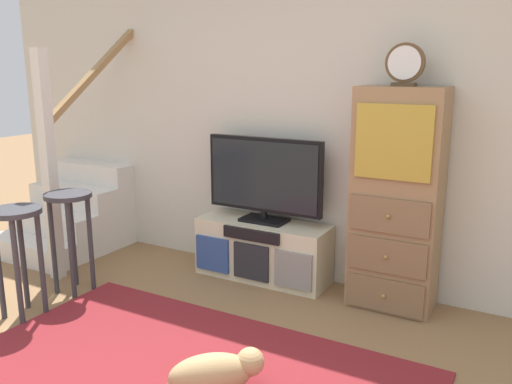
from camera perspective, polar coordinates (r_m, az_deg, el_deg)
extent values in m
cube|color=beige|center=(4.14, 6.24, 8.89)|extent=(6.40, 0.12, 2.70)
cube|color=beige|center=(4.27, 0.75, -6.24)|extent=(1.07, 0.36, 0.47)
cube|color=#2D4784|center=(4.30, -4.69, -6.66)|extent=(0.30, 0.02, 0.28)
cube|color=#232328|center=(4.13, -0.53, -7.51)|extent=(0.30, 0.02, 0.28)
cube|color=gray|center=(3.97, 3.99, -8.38)|extent=(0.30, 0.02, 0.28)
cube|color=black|center=(4.05, -0.54, -4.64)|extent=(0.48, 0.02, 0.09)
cube|color=black|center=(4.21, 0.89, -3.00)|extent=(0.36, 0.22, 0.02)
cylinder|color=black|center=(4.20, 0.90, -2.45)|extent=(0.05, 0.05, 0.06)
cube|color=black|center=(4.13, 0.91, 1.84)|extent=(0.97, 0.05, 0.58)
cube|color=black|center=(4.10, 0.72, 1.77)|extent=(0.92, 0.01, 0.53)
cube|color=#93704C|center=(3.76, 14.83, -0.89)|extent=(0.58, 0.34, 1.54)
cube|color=brown|center=(3.80, 13.56, -10.70)|extent=(0.53, 0.02, 0.24)
sphere|color=olive|center=(3.78, 13.48, -10.80)|extent=(0.03, 0.03, 0.03)
cube|color=brown|center=(3.70, 13.80, -6.70)|extent=(0.53, 0.02, 0.24)
sphere|color=olive|center=(3.68, 13.72, -6.79)|extent=(0.03, 0.03, 0.03)
cube|color=brown|center=(3.61, 14.04, -2.49)|extent=(0.53, 0.02, 0.24)
sphere|color=olive|center=(3.59, 13.97, -2.56)|extent=(0.03, 0.03, 0.03)
cube|color=#B79333|center=(3.51, 14.49, 5.17)|extent=(0.49, 0.02, 0.48)
cube|color=#4C3823|center=(3.64, 15.56, 11.04)|extent=(0.15, 0.08, 0.02)
cylinder|color=brown|center=(3.64, 15.69, 13.19)|extent=(0.25, 0.04, 0.25)
cylinder|color=silver|center=(3.61, 15.59, 13.20)|extent=(0.21, 0.01, 0.21)
cube|color=silver|center=(5.07, -23.04, -5.84)|extent=(0.90, 0.26, 0.19)
cube|color=silver|center=(5.19, -20.88, -4.10)|extent=(0.90, 0.26, 0.38)
cube|color=silver|center=(5.33, -18.84, -2.43)|extent=(0.90, 0.26, 0.57)
cube|color=silver|center=(5.47, -16.91, -0.86)|extent=(0.90, 0.26, 0.76)
cube|color=silver|center=(5.63, -15.08, 0.64)|extent=(0.90, 0.26, 0.95)
cube|color=silver|center=(4.41, -21.30, 2.42)|extent=(0.09, 0.09, 1.80)
cube|color=#9E7547|center=(4.78, -15.99, 13.24)|extent=(0.06, 1.33, 0.99)
cylinder|color=#333338|center=(3.80, -24.19, -7.93)|extent=(0.04, 0.04, 0.72)
cylinder|color=#333338|center=(4.05, -23.68, -6.62)|extent=(0.04, 0.04, 0.72)
cylinder|color=#333338|center=(3.91, -22.00, -7.17)|extent=(0.04, 0.04, 0.72)
cylinder|color=#333338|center=(3.82, -24.45, -1.91)|extent=(0.34, 0.34, 0.03)
cylinder|color=#333338|center=(4.22, -20.90, -5.51)|extent=(0.04, 0.04, 0.73)
cylinder|color=#333338|center=(4.08, -19.20, -5.99)|extent=(0.04, 0.04, 0.73)
cylinder|color=#333338|center=(4.34, -19.02, -4.87)|extent=(0.04, 0.04, 0.73)
cylinder|color=#333338|center=(4.20, -17.30, -5.31)|extent=(0.04, 0.04, 0.73)
cylinder|color=#333338|center=(4.11, -19.51, -0.34)|extent=(0.34, 0.34, 0.03)
ellipsoid|color=tan|center=(2.92, -4.87, -18.88)|extent=(0.46, 0.44, 0.22)
sphere|color=tan|center=(2.92, -0.62, -17.71)|extent=(0.15, 0.15, 0.15)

